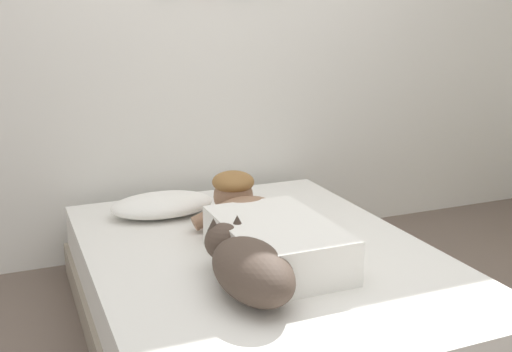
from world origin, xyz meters
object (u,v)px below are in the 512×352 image
Objects in this scene: person_lying at (263,229)px; coffee_cup at (250,215)px; bed at (261,291)px; cell_phone at (232,241)px; pillow at (162,205)px; dog at (248,266)px.

person_lying is 0.40m from coffee_cup.
bed is 0.26m from cell_phone.
cell_phone is at bearing -68.39° from pillow.
dog is 4.60× the size of coffee_cup.
dog reaches higher than pillow.
pillow reaches higher than cell_phone.
person_lying reaches higher than coffee_cup.
cell_phone is at bearing 118.86° from bed.
coffee_cup is (0.09, 0.38, -0.07)m from person_lying.
dog is 4.11× the size of cell_phone.
coffee_cup is at bearing -35.91° from pillow.
person_lying is 7.36× the size of coffee_cup.
bed is 3.81× the size of pillow.
bed is 14.16× the size of cell_phone.
person_lying reaches higher than bed.
cell_phone is at bearing 76.23° from dog.
coffee_cup is at bearing 67.40° from dog.
person_lying is at bearing -67.03° from pillow.
cell_phone is (0.19, -0.49, -0.05)m from pillow.
pillow is 0.90× the size of dog.
person_lying is (0.28, -0.65, 0.05)m from pillow.
cell_phone is (-0.08, 0.16, -0.10)m from person_lying.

